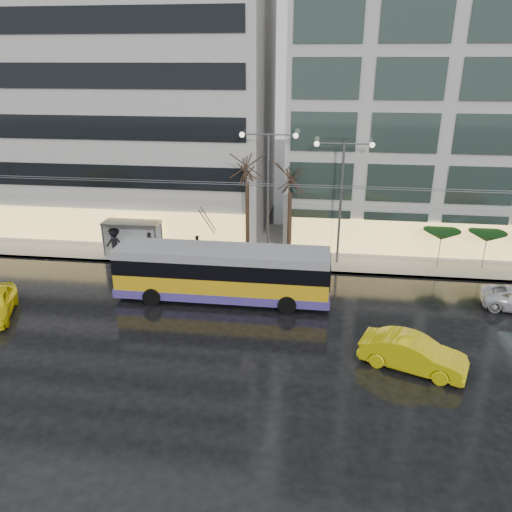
# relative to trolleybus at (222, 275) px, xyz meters

# --- Properties ---
(ground) EXTENTS (140.00, 140.00, 0.00)m
(ground) POSITION_rel_trolleybus_xyz_m (0.04, -4.20, -1.61)
(ground) COLOR black
(ground) RESTS_ON ground
(sidewalk) EXTENTS (80.00, 10.00, 0.15)m
(sidewalk) POSITION_rel_trolleybus_xyz_m (2.04, 9.80, -1.54)
(sidewalk) COLOR gray
(sidewalk) RESTS_ON ground
(kerb) EXTENTS (80.00, 0.10, 0.15)m
(kerb) POSITION_rel_trolleybus_xyz_m (2.04, 4.85, -1.54)
(kerb) COLOR slate
(kerb) RESTS_ON ground
(building_left) EXTENTS (34.00, 14.00, 22.00)m
(building_left) POSITION_rel_trolleybus_xyz_m (-15.96, 14.80, 9.54)
(building_left) COLOR #B5B1AD
(building_left) RESTS_ON sidewalk
(building_right) EXTENTS (32.00, 14.00, 25.00)m
(building_right) POSITION_rel_trolleybus_xyz_m (19.04, 14.80, 11.04)
(building_right) COLOR #B5B1AD
(building_right) RESTS_ON sidewalk
(trolleybus) EXTENTS (12.87, 5.03, 5.96)m
(trolleybus) POSITION_rel_trolleybus_xyz_m (0.00, 0.00, 0.00)
(trolleybus) COLOR gold
(trolleybus) RESTS_ON ground
(catenary) EXTENTS (42.24, 5.12, 7.00)m
(catenary) POSITION_rel_trolleybus_xyz_m (1.04, 3.74, 2.64)
(catenary) COLOR #595B60
(catenary) RESTS_ON ground
(bus_shelter) EXTENTS (4.20, 1.60, 2.51)m
(bus_shelter) POSITION_rel_trolleybus_xyz_m (-8.34, 6.48, 0.35)
(bus_shelter) COLOR #595B60
(bus_shelter) RESTS_ON sidewalk
(street_lamp_near) EXTENTS (3.96, 0.36, 9.03)m
(street_lamp_near) POSITION_rel_trolleybus_xyz_m (2.04, 6.60, 4.38)
(street_lamp_near) COLOR #595B60
(street_lamp_near) RESTS_ON sidewalk
(street_lamp_far) EXTENTS (3.96, 0.36, 8.53)m
(street_lamp_far) POSITION_rel_trolleybus_xyz_m (7.04, 6.60, 4.10)
(street_lamp_far) COLOR #595B60
(street_lamp_far) RESTS_ON sidewalk
(tree_a) EXTENTS (3.20, 3.20, 8.40)m
(tree_a) POSITION_rel_trolleybus_xyz_m (0.54, 6.80, 5.47)
(tree_a) COLOR black
(tree_a) RESTS_ON sidewalk
(tree_b) EXTENTS (3.20, 3.20, 7.70)m
(tree_b) POSITION_rel_trolleybus_xyz_m (3.54, 7.00, 4.79)
(tree_b) COLOR black
(tree_b) RESTS_ON sidewalk
(parasol_a) EXTENTS (2.50, 2.50, 2.65)m
(parasol_a) POSITION_rel_trolleybus_xyz_m (14.04, 6.80, 0.83)
(parasol_a) COLOR #595B60
(parasol_a) RESTS_ON sidewalk
(parasol_b) EXTENTS (2.50, 2.50, 2.65)m
(parasol_b) POSITION_rel_trolleybus_xyz_m (17.04, 6.80, 0.83)
(parasol_b) COLOR #595B60
(parasol_b) RESTS_ON sidewalk
(taxi_b) EXTENTS (5.21, 3.35, 1.62)m
(taxi_b) POSITION_rel_trolleybus_xyz_m (10.31, -6.06, -0.80)
(taxi_b) COLOR #D5C60B
(taxi_b) RESTS_ON ground
(pedestrian_a) EXTENTS (0.97, 0.99, 2.19)m
(pedestrian_a) POSITION_rel_trolleybus_xyz_m (-6.61, 6.05, -0.04)
(pedestrian_a) COLOR black
(pedestrian_a) RESTS_ON sidewalk
(pedestrian_b) EXTENTS (0.92, 0.85, 1.54)m
(pedestrian_b) POSITION_rel_trolleybus_xyz_m (-3.22, 6.61, -0.69)
(pedestrian_b) COLOR black
(pedestrian_b) RESTS_ON sidewalk
(pedestrian_c) EXTENTS (1.39, 0.99, 2.11)m
(pedestrian_c) POSITION_rel_trolleybus_xyz_m (-9.22, 5.89, -0.32)
(pedestrian_c) COLOR black
(pedestrian_c) RESTS_ON sidewalk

